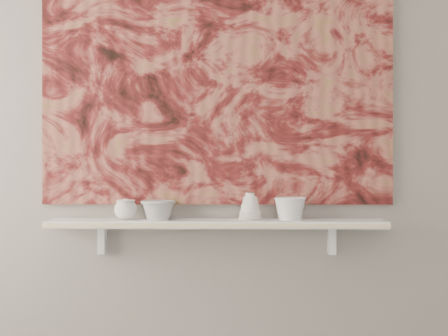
{
  "coord_description": "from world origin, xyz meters",
  "views": [
    {
      "loc": [
        0.07,
        -1.09,
        1.15
      ],
      "look_at": [
        0.03,
        1.49,
        1.15
      ],
      "focal_mm": 50.0,
      "sensor_mm": 36.0,
      "label": 1
    }
  ],
  "objects_px": {
    "painting": "(217,76)",
    "cup_cream": "(126,209)",
    "shelf": "(216,223)",
    "bowl_grey": "(158,210)",
    "bowl_white": "(290,208)",
    "bell_vessel": "(250,206)"
  },
  "relations": [
    {
      "from": "bell_vessel",
      "to": "bowl_white",
      "type": "height_order",
      "value": "bell_vessel"
    },
    {
      "from": "painting",
      "to": "cup_cream",
      "type": "xyz_separation_m",
      "value": [
        -0.38,
        -0.08,
        -0.57
      ]
    },
    {
      "from": "bowl_grey",
      "to": "bell_vessel",
      "type": "height_order",
      "value": "bell_vessel"
    },
    {
      "from": "cup_cream",
      "to": "bell_vessel",
      "type": "bearing_deg",
      "value": 0.0
    },
    {
      "from": "shelf",
      "to": "bowl_white",
      "type": "height_order",
      "value": "bowl_white"
    },
    {
      "from": "shelf",
      "to": "bowl_grey",
      "type": "xyz_separation_m",
      "value": [
        -0.24,
        0.0,
        0.06
      ]
    },
    {
      "from": "bowl_grey",
      "to": "bowl_white",
      "type": "height_order",
      "value": "bowl_white"
    },
    {
      "from": "cup_cream",
      "to": "bowl_white",
      "type": "height_order",
      "value": "bowl_white"
    },
    {
      "from": "shelf",
      "to": "bell_vessel",
      "type": "height_order",
      "value": "bell_vessel"
    },
    {
      "from": "bell_vessel",
      "to": "bowl_white",
      "type": "relative_size",
      "value": 0.86
    },
    {
      "from": "shelf",
      "to": "cup_cream",
      "type": "distance_m",
      "value": 0.38
    },
    {
      "from": "bowl_grey",
      "to": "bell_vessel",
      "type": "bearing_deg",
      "value": 0.0
    },
    {
      "from": "painting",
      "to": "bowl_white",
      "type": "distance_m",
      "value": 0.65
    },
    {
      "from": "shelf",
      "to": "cup_cream",
      "type": "relative_size",
      "value": 14.71
    },
    {
      "from": "shelf",
      "to": "cup_cream",
      "type": "bearing_deg",
      "value": 180.0
    },
    {
      "from": "painting",
      "to": "cup_cream",
      "type": "bearing_deg",
      "value": -167.98
    },
    {
      "from": "bowl_white",
      "to": "shelf",
      "type": "bearing_deg",
      "value": 180.0
    },
    {
      "from": "bowl_white",
      "to": "painting",
      "type": "bearing_deg",
      "value": 165.3
    },
    {
      "from": "bowl_grey",
      "to": "shelf",
      "type": "bearing_deg",
      "value": 0.0
    },
    {
      "from": "bowl_grey",
      "to": "bell_vessel",
      "type": "xyz_separation_m",
      "value": [
        0.38,
        0.0,
        0.01
      ]
    },
    {
      "from": "cup_cream",
      "to": "bowl_white",
      "type": "relative_size",
      "value": 0.72
    },
    {
      "from": "bowl_white",
      "to": "cup_cream",
      "type": "bearing_deg",
      "value": 180.0
    }
  ]
}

